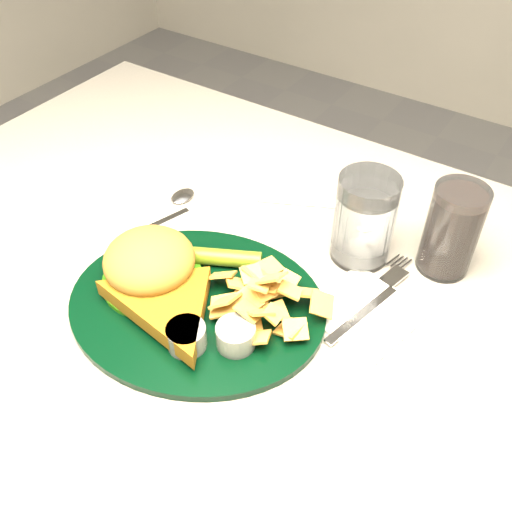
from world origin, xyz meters
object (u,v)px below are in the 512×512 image
(cola_glass, at_px, (452,230))
(table, at_px, (256,441))
(fork_napkin, at_px, (365,310))
(water_glass, at_px, (364,219))
(dinner_plate, at_px, (195,288))

(cola_glass, bearing_deg, table, -136.06)
(cola_glass, bearing_deg, fork_napkin, -110.05)
(table, bearing_deg, cola_glass, 43.94)
(water_glass, bearing_deg, fork_napkin, -59.65)
(water_glass, bearing_deg, table, -120.67)
(dinner_plate, height_order, water_glass, water_glass)
(dinner_plate, height_order, cola_glass, cola_glass)
(dinner_plate, bearing_deg, table, 39.13)
(dinner_plate, xyz_separation_m, fork_napkin, (0.17, 0.11, -0.03))
(cola_glass, bearing_deg, dinner_plate, -133.18)
(table, height_order, water_glass, water_glass)
(table, bearing_deg, water_glass, 59.33)
(dinner_plate, height_order, fork_napkin, dinner_plate)
(water_glass, xyz_separation_m, fork_napkin, (0.05, -0.09, -0.06))
(dinner_plate, bearing_deg, water_glass, 41.32)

